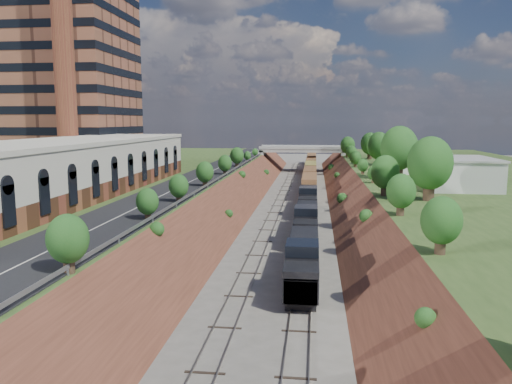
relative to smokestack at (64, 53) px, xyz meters
name	(u,v)px	position (x,y,z in m)	size (l,w,h in m)	color
platform_left	(99,191)	(3.00, 4.00, -22.50)	(44.00, 180.00, 5.00)	#334D1F
platform_right	(505,198)	(69.00, 4.00, -22.50)	(44.00, 180.00, 5.00)	#334D1F
embankment_left	(226,208)	(25.00, 4.00, -25.00)	(7.07, 180.00, 7.07)	brown
embankment_right	(361,211)	(47.00, 4.00, -25.00)	(7.07, 180.00, 7.07)	brown
rail_left_track	(276,209)	(33.40, 4.00, -24.91)	(1.58, 180.00, 0.18)	gray
rail_right_track	(308,209)	(38.60, 4.00, -24.91)	(1.58, 180.00, 0.18)	gray
road	(199,178)	(20.50, 4.00, -19.95)	(8.00, 180.00, 0.10)	black
guardrail	(223,175)	(24.60, 3.80, -19.45)	(0.10, 171.00, 0.70)	#99999E
commercial_building	(60,169)	(8.00, -18.00, -16.49)	(14.30, 62.30, 7.00)	brown
highrise_tower	(63,22)	(-8.00, 16.00, 7.88)	(22.00, 22.00, 53.90)	brown
smokestack	(64,53)	(0.00, 0.00, 0.00)	(3.20, 3.20, 40.00)	brown
overpass	(302,154)	(36.00, 66.00, -20.08)	(24.50, 8.30, 7.40)	gray
white_building_near	(458,174)	(59.50, -4.00, -18.00)	(9.00, 12.00, 4.00)	silver
white_building_far	(421,162)	(59.00, 18.00, -18.20)	(8.00, 10.00, 3.60)	silver
tree_right_large	(430,164)	(53.00, -16.00, -15.62)	(5.25, 5.25, 7.61)	#473323
tree_left_crest	(134,207)	(24.20, -36.00, -17.96)	(2.45, 2.45, 3.55)	#473323
freight_train	(310,177)	(38.60, 31.64, -22.59)	(2.72, 139.63, 4.55)	black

